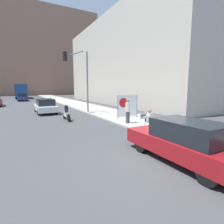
% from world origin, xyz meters
% --- Properties ---
extents(ground_plane, '(160.00, 160.00, 0.00)m').
position_xyz_m(ground_plane, '(0.00, 0.00, 0.00)').
color(ground_plane, '#444447').
extents(sidewalk_curb, '(4.02, 90.00, 0.12)m').
position_xyz_m(sidewalk_curb, '(3.68, 15.00, 0.06)').
color(sidewalk_curb, '#A8A399').
rests_on(sidewalk_curb, ground_plane).
extents(building_backdrop_far, '(52.00, 12.00, 29.78)m').
position_xyz_m(building_backdrop_far, '(-2.00, 64.59, 14.89)').
color(building_backdrop_far, '#936B56').
rests_on(building_backdrop_far, ground_plane).
extents(building_backdrop_right, '(10.00, 32.00, 13.65)m').
position_xyz_m(building_backdrop_right, '(12.94, 21.10, 6.83)').
color(building_backdrop_right, '#BCB2A3').
rests_on(building_backdrop_right, ground_plane).
extents(seated_protester, '(0.94, 0.77, 1.24)m').
position_xyz_m(seated_protester, '(2.38, 3.23, 0.80)').
color(seated_protester, '#474C56').
rests_on(seated_protester, sidewalk_curb).
extents(jogger_on_sidewalk, '(0.34, 0.34, 1.70)m').
position_xyz_m(jogger_on_sidewalk, '(2.36, 5.55, 0.99)').
color(jogger_on_sidewalk, '#424247').
rests_on(jogger_on_sidewalk, sidewalk_curb).
extents(protest_banner, '(1.99, 0.06, 1.90)m').
position_xyz_m(protest_banner, '(3.61, 7.48, 1.13)').
color(protest_banner, slate).
rests_on(protest_banner, sidewalk_curb).
extents(traffic_light_pole, '(2.58, 2.34, 6.05)m').
position_xyz_m(traffic_light_pole, '(1.16, 12.27, 4.15)').
color(traffic_light_pole, slate).
rests_on(traffic_light_pole, sidewalk_curb).
extents(parked_car_curbside, '(1.76, 4.62, 1.51)m').
position_xyz_m(parked_car_curbside, '(0.68, -0.60, 0.75)').
color(parked_car_curbside, maroon).
rests_on(parked_car_curbside, ground_plane).
extents(car_on_road_nearest, '(1.82, 4.65, 1.46)m').
position_xyz_m(car_on_road_nearest, '(-1.88, 14.52, 0.73)').
color(car_on_road_nearest, silver).
rests_on(car_on_road_nearest, ground_plane).
extents(car_on_road_distant, '(1.77, 4.54, 1.50)m').
position_xyz_m(car_on_road_distant, '(-3.43, 33.89, 0.75)').
color(car_on_road_distant, navy).
rests_on(car_on_road_distant, ground_plane).
extents(city_bus_on_road, '(2.52, 10.16, 3.36)m').
position_xyz_m(city_bus_on_road, '(-3.43, 43.48, 1.93)').
color(city_bus_on_road, navy).
rests_on(city_bus_on_road, ground_plane).
extents(motorcycle_on_road, '(0.28, 2.04, 1.26)m').
position_xyz_m(motorcycle_on_road, '(-1.02, 9.34, 0.54)').
color(motorcycle_on_road, white).
rests_on(motorcycle_on_road, ground_plane).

